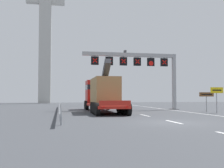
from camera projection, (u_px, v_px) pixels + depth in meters
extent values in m
plane|color=#424449|center=(172.00, 122.00, 17.41)|extent=(112.00, 112.00, 0.00)
cube|color=silver|center=(174.00, 122.00, 17.62)|extent=(0.20, 2.60, 0.01)
cube|color=silver|center=(145.00, 115.00, 23.68)|extent=(0.20, 2.60, 0.01)
cube|color=silver|center=(128.00, 111.00, 29.75)|extent=(0.20, 2.60, 0.01)
cube|color=silver|center=(116.00, 109.00, 35.81)|extent=(0.20, 2.60, 0.01)
cube|color=silver|center=(108.00, 107.00, 41.87)|extent=(0.20, 2.60, 0.01)
cube|color=silver|center=(102.00, 106.00, 47.93)|extent=(0.20, 2.60, 0.01)
cube|color=silver|center=(97.00, 105.00, 53.99)|extent=(0.20, 2.60, 0.01)
cube|color=silver|center=(181.00, 111.00, 30.35)|extent=(0.20, 63.00, 0.01)
cube|color=#9EA0A5|center=(174.00, 82.00, 34.58)|extent=(0.40, 0.40, 7.04)
cube|color=slate|center=(174.00, 109.00, 34.43)|extent=(0.90, 0.90, 0.08)
cube|color=#9EA0A5|center=(130.00, 55.00, 33.66)|extent=(11.86, 0.44, 0.44)
cube|color=#4C4C51|center=(125.00, 51.00, 33.55)|extent=(0.28, 0.40, 0.28)
cube|color=black|center=(164.00, 62.00, 34.45)|extent=(0.91, 0.24, 1.02)
cube|color=#9EA0A5|center=(164.00, 58.00, 34.47)|extent=(0.08, 0.08, 0.16)
cube|color=red|center=(164.00, 62.00, 34.32)|extent=(0.56, 0.02, 0.56)
cube|color=red|center=(164.00, 62.00, 34.32)|extent=(0.56, 0.02, 0.56)
cube|color=black|center=(151.00, 62.00, 34.12)|extent=(0.91, 0.24, 1.02)
cube|color=#9EA0A5|center=(151.00, 58.00, 34.14)|extent=(0.08, 0.08, 0.16)
cone|color=red|center=(151.00, 63.00, 33.98)|extent=(0.58, 0.02, 0.58)
cube|color=black|center=(137.00, 62.00, 33.78)|extent=(0.91, 0.24, 1.02)
cube|color=#9EA0A5|center=(137.00, 57.00, 33.81)|extent=(0.08, 0.08, 0.16)
cube|color=red|center=(137.00, 62.00, 33.66)|extent=(0.56, 0.02, 0.56)
cube|color=red|center=(137.00, 62.00, 33.66)|extent=(0.56, 0.02, 0.56)
cube|color=black|center=(123.00, 61.00, 33.45)|extent=(0.91, 0.24, 1.02)
cube|color=#9EA0A5|center=(123.00, 57.00, 33.48)|extent=(0.08, 0.08, 0.16)
cube|color=red|center=(124.00, 61.00, 33.33)|extent=(0.56, 0.02, 0.56)
cube|color=red|center=(124.00, 61.00, 33.33)|extent=(0.56, 0.02, 0.56)
cube|color=black|center=(109.00, 61.00, 33.12)|extent=(0.91, 0.24, 1.02)
cube|color=#9EA0A5|center=(109.00, 56.00, 33.15)|extent=(0.08, 0.08, 0.16)
cube|color=red|center=(109.00, 61.00, 32.99)|extent=(0.56, 0.02, 0.56)
cube|color=red|center=(109.00, 61.00, 32.99)|extent=(0.56, 0.02, 0.56)
cube|color=black|center=(95.00, 61.00, 32.79)|extent=(0.91, 0.24, 1.02)
cube|color=#9EA0A5|center=(95.00, 56.00, 32.82)|extent=(0.08, 0.08, 0.16)
cube|color=red|center=(95.00, 60.00, 32.66)|extent=(0.56, 0.02, 0.56)
cube|color=red|center=(95.00, 60.00, 32.66)|extent=(0.56, 0.02, 0.56)
cube|color=red|center=(105.00, 106.00, 27.56)|extent=(2.88, 10.42, 0.24)
cube|color=red|center=(115.00, 103.00, 22.39)|extent=(2.66, 0.10, 0.44)
cylinder|color=black|center=(98.00, 110.00, 22.89)|extent=(0.33, 1.10, 1.10)
cylinder|color=black|center=(129.00, 109.00, 23.37)|extent=(0.33, 1.10, 1.10)
cylinder|color=black|center=(96.00, 109.00, 23.92)|extent=(0.33, 1.10, 1.10)
cylinder|color=black|center=(126.00, 109.00, 24.40)|extent=(0.33, 1.10, 1.10)
cylinder|color=black|center=(95.00, 108.00, 24.95)|extent=(0.33, 1.10, 1.10)
cylinder|color=black|center=(123.00, 108.00, 25.44)|extent=(0.33, 1.10, 1.10)
cylinder|color=black|center=(93.00, 108.00, 25.98)|extent=(0.33, 1.10, 1.10)
cylinder|color=black|center=(121.00, 108.00, 26.47)|extent=(0.33, 1.10, 1.10)
cylinder|color=black|center=(92.00, 108.00, 27.01)|extent=(0.33, 1.10, 1.10)
cylinder|color=black|center=(119.00, 107.00, 27.50)|extent=(0.33, 1.10, 1.10)
cube|color=red|center=(96.00, 93.00, 34.60)|extent=(2.60, 3.22, 3.10)
cube|color=black|center=(96.00, 87.00, 34.63)|extent=(2.63, 3.24, 0.60)
cylinder|color=black|center=(86.00, 105.00, 35.16)|extent=(0.35, 1.10, 1.10)
cylinder|color=black|center=(105.00, 105.00, 35.62)|extent=(0.35, 1.10, 1.10)
cylinder|color=black|center=(87.00, 105.00, 33.19)|extent=(0.35, 1.10, 1.10)
cylinder|color=black|center=(108.00, 105.00, 33.66)|extent=(0.35, 1.10, 1.10)
cube|color=#9E7A47|center=(105.00, 91.00, 28.02)|extent=(2.42, 5.74, 2.70)
cube|color=#2D2D33|center=(106.00, 72.00, 27.26)|extent=(0.58, 2.95, 2.29)
cube|color=red|center=(103.00, 107.00, 22.16)|extent=(0.20, 0.06, 0.12)
cube|color=red|center=(127.00, 107.00, 22.51)|extent=(0.20, 0.06, 0.12)
cylinder|color=#9EA0A5|center=(217.00, 100.00, 27.22)|extent=(0.10, 0.10, 2.57)
cube|color=yellow|center=(217.00, 90.00, 27.21)|extent=(1.35, 0.06, 0.59)
cube|color=black|center=(217.00, 90.00, 27.17)|extent=(0.98, 0.01, 0.12)
cylinder|color=#9EA0A5|center=(206.00, 102.00, 29.40)|extent=(0.10, 0.10, 2.10)
cube|color=brown|center=(207.00, 94.00, 29.37)|extent=(1.68, 0.06, 0.46)
cube|color=black|center=(207.00, 94.00, 29.34)|extent=(1.21, 0.01, 0.12)
cube|color=#999EA3|center=(60.00, 107.00, 27.83)|extent=(0.04, 27.87, 0.32)
cube|color=#999EA3|center=(61.00, 120.00, 15.67)|extent=(0.10, 0.10, 0.60)
cube|color=#999EA3|center=(61.00, 116.00, 18.71)|extent=(0.10, 0.10, 0.60)
cube|color=#999EA3|center=(61.00, 113.00, 21.75)|extent=(0.10, 0.10, 0.60)
cube|color=#999EA3|center=(61.00, 111.00, 24.79)|extent=(0.10, 0.10, 0.60)
cube|color=#999EA3|center=(61.00, 110.00, 27.83)|extent=(0.10, 0.10, 0.60)
cube|color=#999EA3|center=(60.00, 108.00, 30.86)|extent=(0.10, 0.10, 0.60)
cube|color=#999EA3|center=(60.00, 107.00, 33.90)|extent=(0.10, 0.10, 0.60)
cube|color=#999EA3|center=(60.00, 106.00, 36.94)|extent=(0.10, 0.10, 0.60)
cube|color=#999EA3|center=(60.00, 106.00, 39.98)|extent=(0.10, 0.10, 0.60)
cube|color=#B7B7B2|center=(45.00, 21.00, 65.10)|extent=(2.80, 2.00, 39.53)
cube|color=#B7B7B2|center=(46.00, 1.00, 65.31)|extent=(9.00, 1.60, 1.40)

